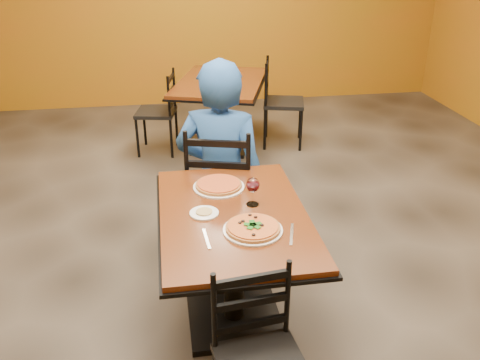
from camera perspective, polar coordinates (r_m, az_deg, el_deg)
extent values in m
cube|color=black|center=(3.61, -1.84, -10.21)|extent=(7.00, 8.00, 0.01)
cube|color=#59200E|center=(2.79, -0.74, -4.00)|extent=(0.80, 1.20, 0.03)
cube|color=black|center=(2.80, -0.74, -4.44)|extent=(0.83, 1.23, 0.02)
cylinder|color=black|center=(2.99, -0.70, -10.07)|extent=(0.12, 0.12, 0.66)
cube|color=black|center=(3.21, -0.67, -15.14)|extent=(0.55, 0.55, 0.04)
cube|color=#59200E|center=(5.40, -2.21, 10.97)|extent=(1.20, 1.47, 0.03)
cube|color=black|center=(5.40, -2.21, 10.71)|extent=(1.23, 1.51, 0.02)
cylinder|color=black|center=(5.50, -2.15, 7.30)|extent=(0.13, 0.13, 0.66)
cube|color=black|center=(5.62, -2.09, 3.93)|extent=(0.73, 0.73, 0.04)
imported|color=navy|center=(3.68, -2.22, 3.02)|extent=(0.78, 0.63, 1.39)
cylinder|color=white|center=(2.62, 1.46, -5.65)|extent=(0.31, 0.31, 0.01)
cylinder|color=#962C0A|center=(2.61, 1.46, -5.35)|extent=(0.28, 0.28, 0.02)
cylinder|color=white|center=(3.05, -2.41, -0.77)|extent=(0.31, 0.31, 0.01)
cylinder|color=orange|center=(3.05, -2.41, -0.51)|extent=(0.28, 0.28, 0.02)
cylinder|color=white|center=(2.78, -4.06, -3.74)|extent=(0.16, 0.16, 0.01)
cylinder|color=tan|center=(2.77, -4.07, -3.58)|extent=(0.09, 0.09, 0.01)
cube|color=silver|center=(2.56, -3.80, -6.62)|extent=(0.03, 0.19, 0.00)
cube|color=silver|center=(2.60, 5.84, -6.09)|extent=(0.07, 0.21, 0.00)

